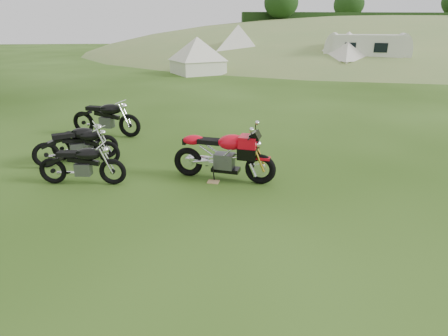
{
  "coord_description": "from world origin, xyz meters",
  "views": [
    {
      "loc": [
        -0.88,
        -5.99,
        3.0
      ],
      "look_at": [
        -0.22,
        0.4,
        0.53
      ],
      "focal_mm": 30.0,
      "sensor_mm": 36.0,
      "label": 1
    }
  ],
  "objects_px": {
    "vintage_moto_d": "(106,117)",
    "tent_right": "(347,52)",
    "sport_motorcycle": "(223,151)",
    "caravan": "(366,54)",
    "tent_mid": "(238,47)",
    "vintage_moto_b": "(82,163)",
    "vintage_moto_c": "(76,143)",
    "tent_left": "(197,54)",
    "plywood_board": "(213,182)",
    "vintage_moto_a": "(84,143)"
  },
  "relations": [
    {
      "from": "sport_motorcycle",
      "to": "tent_right",
      "type": "height_order",
      "value": "tent_right"
    },
    {
      "from": "tent_right",
      "to": "vintage_moto_b",
      "type": "bearing_deg",
      "value": -147.9
    },
    {
      "from": "vintage_moto_d",
      "to": "tent_right",
      "type": "distance_m",
      "value": 18.54
    },
    {
      "from": "vintage_moto_c",
      "to": "tent_mid",
      "type": "distance_m",
      "value": 21.8
    },
    {
      "from": "tent_right",
      "to": "tent_mid",
      "type": "bearing_deg",
      "value": 120.23
    },
    {
      "from": "sport_motorcycle",
      "to": "plywood_board",
      "type": "bearing_deg",
      "value": -126.87
    },
    {
      "from": "vintage_moto_a",
      "to": "plywood_board",
      "type": "bearing_deg",
      "value": -8.77
    },
    {
      "from": "vintage_moto_c",
      "to": "caravan",
      "type": "height_order",
      "value": "caravan"
    },
    {
      "from": "vintage_moto_d",
      "to": "tent_left",
      "type": "xyz_separation_m",
      "value": [
        3.14,
        14.1,
        0.67
      ]
    },
    {
      "from": "vintage_moto_a",
      "to": "vintage_moto_c",
      "type": "xyz_separation_m",
      "value": [
        -0.16,
        -0.06,
        0.03
      ]
    },
    {
      "from": "sport_motorcycle",
      "to": "vintage_moto_b",
      "type": "relative_size",
      "value": 1.22
    },
    {
      "from": "vintage_moto_c",
      "to": "caravan",
      "type": "relative_size",
      "value": 0.35
    },
    {
      "from": "vintage_moto_b",
      "to": "tent_right",
      "type": "distance_m",
      "value": 21.15
    },
    {
      "from": "vintage_moto_c",
      "to": "tent_right",
      "type": "relative_size",
      "value": 0.6
    },
    {
      "from": "plywood_board",
      "to": "vintage_moto_d",
      "type": "distance_m",
      "value": 4.68
    },
    {
      "from": "plywood_board",
      "to": "tent_left",
      "type": "bearing_deg",
      "value": 88.84
    },
    {
      "from": "vintage_moto_c",
      "to": "tent_right",
      "type": "distance_m",
      "value": 20.4
    },
    {
      "from": "plywood_board",
      "to": "vintage_moto_b",
      "type": "bearing_deg",
      "value": 176.05
    },
    {
      "from": "tent_left",
      "to": "caravan",
      "type": "xyz_separation_m",
      "value": [
        10.8,
        -0.81,
        0.01
      ]
    },
    {
      "from": "vintage_moto_b",
      "to": "tent_right",
      "type": "height_order",
      "value": "tent_right"
    },
    {
      "from": "sport_motorcycle",
      "to": "vintage_moto_d",
      "type": "distance_m",
      "value": 4.68
    },
    {
      "from": "tent_left",
      "to": "vintage_moto_a",
      "type": "bearing_deg",
      "value": -122.79
    },
    {
      "from": "sport_motorcycle",
      "to": "tent_right",
      "type": "relative_size",
      "value": 0.68
    },
    {
      "from": "vintage_moto_a",
      "to": "vintage_moto_d",
      "type": "distance_m",
      "value": 2.22
    },
    {
      "from": "plywood_board",
      "to": "tent_right",
      "type": "height_order",
      "value": "tent_right"
    },
    {
      "from": "tent_mid",
      "to": "caravan",
      "type": "bearing_deg",
      "value": -25.7
    },
    {
      "from": "plywood_board",
      "to": "vintage_moto_c",
      "type": "relative_size",
      "value": 0.13
    },
    {
      "from": "vintage_moto_b",
      "to": "caravan",
      "type": "relative_size",
      "value": 0.32
    },
    {
      "from": "sport_motorcycle",
      "to": "tent_right",
      "type": "distance_m",
      "value": 19.65
    },
    {
      "from": "caravan",
      "to": "vintage_moto_c",
      "type": "bearing_deg",
      "value": -108.06
    },
    {
      "from": "tent_mid",
      "to": "tent_left",
      "type": "bearing_deg",
      "value": -117.56
    },
    {
      "from": "vintage_moto_b",
      "to": "tent_right",
      "type": "bearing_deg",
      "value": 61.55
    },
    {
      "from": "plywood_board",
      "to": "vintage_moto_a",
      "type": "relative_size",
      "value": 0.14
    },
    {
      "from": "plywood_board",
      "to": "vintage_moto_a",
      "type": "bearing_deg",
      "value": 152.06
    },
    {
      "from": "vintage_moto_a",
      "to": "tent_mid",
      "type": "height_order",
      "value": "tent_mid"
    },
    {
      "from": "plywood_board",
      "to": "sport_motorcycle",
      "type": "bearing_deg",
      "value": 31.07
    },
    {
      "from": "sport_motorcycle",
      "to": "vintage_moto_d",
      "type": "bearing_deg",
      "value": 151.85
    },
    {
      "from": "tent_right",
      "to": "caravan",
      "type": "xyz_separation_m",
      "value": [
        1.2,
        -0.16,
        -0.08
      ]
    },
    {
      "from": "sport_motorcycle",
      "to": "caravan",
      "type": "height_order",
      "value": "caravan"
    },
    {
      "from": "vintage_moto_d",
      "to": "vintage_moto_b",
      "type": "bearing_deg",
      "value": -66.89
    },
    {
      "from": "vintage_moto_a",
      "to": "tent_left",
      "type": "height_order",
      "value": "tent_left"
    },
    {
      "from": "vintage_moto_b",
      "to": "tent_mid",
      "type": "height_order",
      "value": "tent_mid"
    },
    {
      "from": "vintage_moto_c",
      "to": "tent_left",
      "type": "height_order",
      "value": "tent_left"
    },
    {
      "from": "vintage_moto_b",
      "to": "vintage_moto_a",
      "type": "bearing_deg",
      "value": 109.38
    },
    {
      "from": "tent_right",
      "to": "vintage_moto_c",
      "type": "bearing_deg",
      "value": -151.01
    },
    {
      "from": "vintage_moto_a",
      "to": "vintage_moto_b",
      "type": "relative_size",
      "value": 1.01
    },
    {
      "from": "vintage_moto_c",
      "to": "tent_left",
      "type": "relative_size",
      "value": 0.65
    },
    {
      "from": "vintage_moto_a",
      "to": "tent_left",
      "type": "bearing_deg",
      "value": 98.03
    },
    {
      "from": "tent_right",
      "to": "caravan",
      "type": "bearing_deg",
      "value": -29.15
    },
    {
      "from": "vintage_moto_b",
      "to": "vintage_moto_c",
      "type": "height_order",
      "value": "vintage_moto_c"
    }
  ]
}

